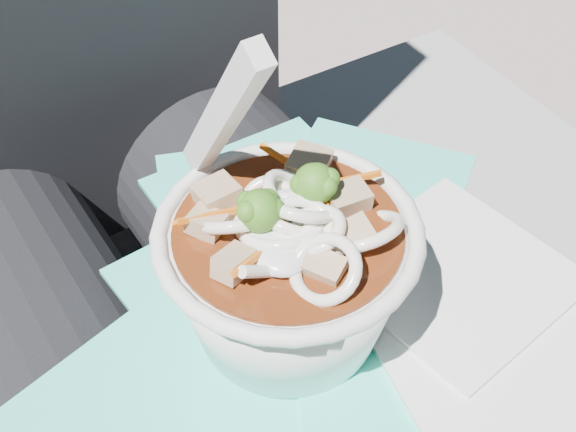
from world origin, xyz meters
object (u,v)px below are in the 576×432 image
lap (248,419)px  person_body (179,300)px  plastic_bag (321,301)px  udon_bowl (288,264)px

lap → person_body: bearing=90.0°
person_body → plastic_bag: person_body is taller
person_body → plastic_bag: (0.05, -0.10, 0.06)m
person_body → plastic_bag: size_ratio=2.63×
lap → person_body: (0.00, 0.09, 0.03)m
lap → udon_bowl: udon_bowl is taller
person_body → udon_bowl: (0.02, -0.10, 0.12)m
lap → plastic_bag: (0.05, -0.00, 0.09)m
person_body → plastic_bag: 0.13m
lap → plastic_bag: plastic_bag is taller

